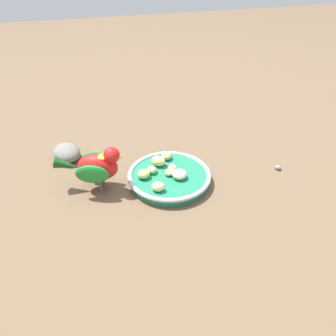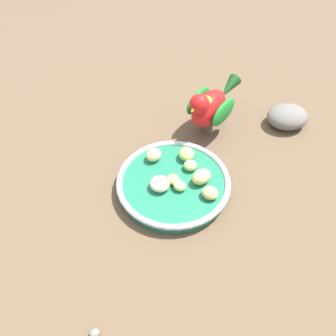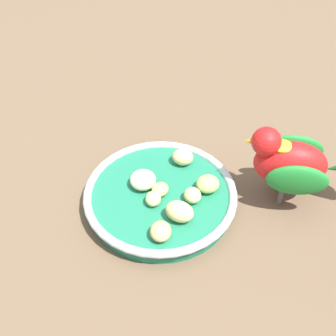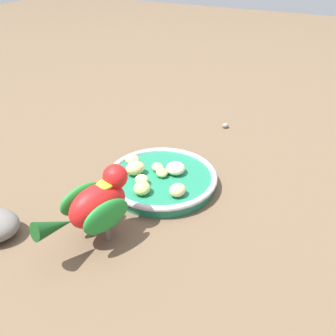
# 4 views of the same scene
# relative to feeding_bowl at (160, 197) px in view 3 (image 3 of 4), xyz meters

# --- Properties ---
(ground_plane) EXTENTS (4.00, 4.00, 0.00)m
(ground_plane) POSITION_rel_feeding_bowl_xyz_m (-0.00, -0.01, -0.02)
(ground_plane) COLOR brown
(feeding_bowl) EXTENTS (0.22, 0.22, 0.03)m
(feeding_bowl) POSITION_rel_feeding_bowl_xyz_m (0.00, 0.00, 0.00)
(feeding_bowl) COLOR #1E7251
(feeding_bowl) RESTS_ON ground_plane
(apple_piece_0) EXTENTS (0.03, 0.03, 0.02)m
(apple_piece_0) POSITION_rel_feeding_bowl_xyz_m (0.02, -0.02, 0.02)
(apple_piece_0) COLOR #C6D17A
(apple_piece_0) RESTS_ON feeding_bowl
(apple_piece_1) EXTENTS (0.05, 0.05, 0.02)m
(apple_piece_1) POSITION_rel_feeding_bowl_xyz_m (-0.02, -0.02, 0.02)
(apple_piece_1) COLOR beige
(apple_piece_1) RESTS_ON feeding_bowl
(apple_piece_2) EXTENTS (0.05, 0.05, 0.03)m
(apple_piece_2) POSITION_rel_feeding_bowl_xyz_m (0.05, 0.02, 0.02)
(apple_piece_2) COLOR #E5C67F
(apple_piece_2) RESTS_ON feeding_bowl
(apple_piece_3) EXTENTS (0.03, 0.03, 0.02)m
(apple_piece_3) POSITION_rel_feeding_bowl_xyz_m (0.00, -0.00, 0.01)
(apple_piece_3) COLOR #B2CC66
(apple_piece_3) RESTS_ON feeding_bowl
(apple_piece_4) EXTENTS (0.04, 0.03, 0.02)m
(apple_piece_4) POSITION_rel_feeding_bowl_xyz_m (0.07, -0.01, 0.02)
(apple_piece_4) COLOR tan
(apple_piece_4) RESTS_ON feeding_bowl
(apple_piece_5) EXTENTS (0.03, 0.03, 0.02)m
(apple_piece_5) POSITION_rel_feeding_bowl_xyz_m (0.02, 0.04, 0.02)
(apple_piece_5) COLOR #C6D17A
(apple_piece_5) RESTS_ON feeding_bowl
(apple_piece_6) EXTENTS (0.03, 0.04, 0.02)m
(apple_piece_6) POSITION_rel_feeding_bowl_xyz_m (0.01, 0.07, 0.02)
(apple_piece_6) COLOR #B2CC66
(apple_piece_6) RESTS_ON feeding_bowl
(apple_piece_7) EXTENTS (0.04, 0.04, 0.02)m
(apple_piece_7) POSITION_rel_feeding_bowl_xyz_m (-0.05, 0.04, 0.02)
(apple_piece_7) COLOR #E5C67F
(apple_piece_7) RESTS_ON feeding_bowl
(parrot) EXTENTS (0.10, 0.17, 0.12)m
(parrot) POSITION_rel_feeding_bowl_xyz_m (0.02, 0.18, 0.05)
(parrot) COLOR #59544C
(parrot) RESTS_ON ground_plane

